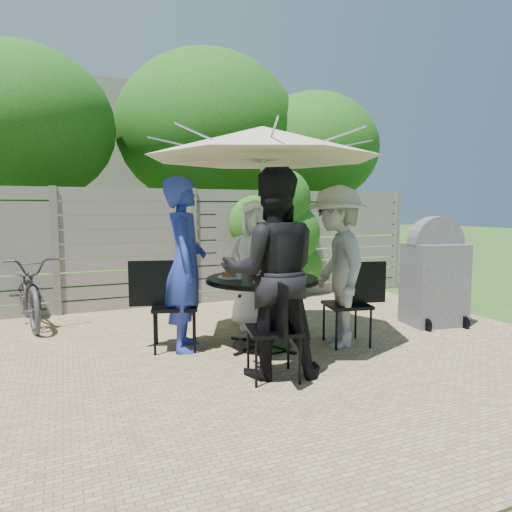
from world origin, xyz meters
name	(u,v)px	position (x,y,z in m)	size (l,w,h in m)	color
backyard_envelope	(132,173)	(0.09, 10.29, 2.61)	(60.00, 60.00, 5.00)	#305119
patio_table	(262,299)	(0.09, 0.49, 0.55)	(1.51, 1.51, 0.79)	black
umbrella	(262,143)	(0.09, 0.49, 2.22)	(3.11, 3.11, 2.40)	silver
chair_back	(255,306)	(0.39, 1.41, 0.27)	(0.55, 0.68, 0.89)	black
person_back	(256,265)	(0.34, 1.28, 0.82)	(0.80, 0.52, 1.65)	white
chair_left	(173,324)	(-0.83, 0.79, 0.30)	(0.75, 0.57, 0.99)	black
person_left	(185,265)	(-0.70, 0.75, 0.94)	(0.68, 0.45, 1.87)	#2536A1
chair_front	(274,350)	(-0.20, -0.43, 0.28)	(0.53, 0.70, 0.93)	black
person_front	(272,274)	(-0.16, -0.30, 0.95)	(0.92, 0.72, 1.90)	black
chair_right	(348,321)	(1.01, 0.20, 0.28)	(0.72, 0.54, 0.95)	black
person_right	(337,267)	(0.88, 0.24, 0.89)	(1.15, 0.66, 1.79)	#9F9D9A
plate_back	(259,271)	(0.20, 0.84, 0.81)	(0.26, 0.26, 0.06)	white
plate_left	(229,276)	(-0.25, 0.60, 0.81)	(0.26, 0.26, 0.06)	white
plate_front	(266,280)	(-0.02, 0.15, 0.81)	(0.26, 0.26, 0.06)	white
plate_right	(295,275)	(0.43, 0.38, 0.81)	(0.26, 0.26, 0.06)	white
glass_back	(251,268)	(0.07, 0.77, 0.86)	(0.07, 0.07, 0.14)	silver
glass_left	(239,273)	(-0.19, 0.47, 0.86)	(0.07, 0.07, 0.14)	silver
glass_front	(275,274)	(0.11, 0.21, 0.86)	(0.07, 0.07, 0.14)	silver
glass_right	(284,269)	(0.37, 0.51, 0.86)	(0.07, 0.07, 0.14)	silver
syrup_jug	(256,269)	(0.05, 0.56, 0.87)	(0.09, 0.09, 0.16)	#59280C
coffee_cup	(269,269)	(0.25, 0.67, 0.85)	(0.08, 0.08, 0.12)	#C6B293
bicycle	(28,290)	(-2.34, 2.60, 0.47)	(0.62, 1.78, 0.93)	#333338
bbq_grill	(434,276)	(2.55, 0.50, 0.65)	(0.78, 0.65, 1.44)	slate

